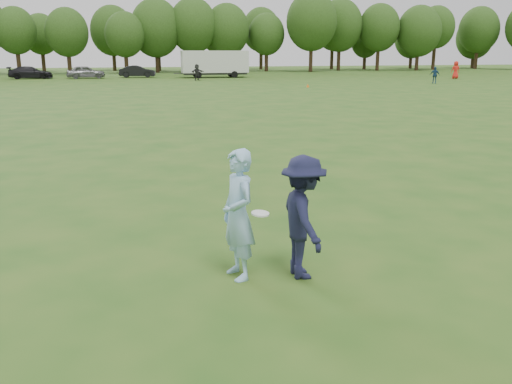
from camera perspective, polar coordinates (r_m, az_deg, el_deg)
ground at (r=8.84m, az=-2.61°, el=-8.06°), size 200.00×200.00×0.00m
thrower at (r=8.19m, az=-1.89°, el=-2.42°), size 0.64×0.83×2.01m
defender at (r=8.28m, az=5.00°, el=-2.66°), size 0.71×1.24×1.91m
player_far_b at (r=59.04m, az=18.29°, el=11.61°), size 1.01×0.93×1.66m
player_far_c at (r=69.23m, az=20.28°, el=11.97°), size 1.09×0.81×2.03m
player_far_d at (r=61.88m, az=-6.23°, el=12.42°), size 1.70×1.26×1.78m
car_d at (r=69.99m, az=-22.66°, el=11.52°), size 5.03×2.28×1.43m
car_e at (r=68.46m, az=-17.49°, el=11.95°), size 4.61×2.32×1.51m
car_f at (r=69.37m, az=-12.39°, el=12.28°), size 4.49×1.95×1.44m
field_cone at (r=50.80m, az=5.48°, el=11.09°), size 0.28×0.28×0.30m
disc_in_play at (r=8.01m, az=0.45°, el=-2.28°), size 0.32×0.31×0.06m
cargo_trailer at (r=67.88m, az=-4.37°, el=13.42°), size 9.00×2.75×3.20m
treeline at (r=85.06m, az=-10.58°, el=16.53°), size 130.35×18.39×11.74m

